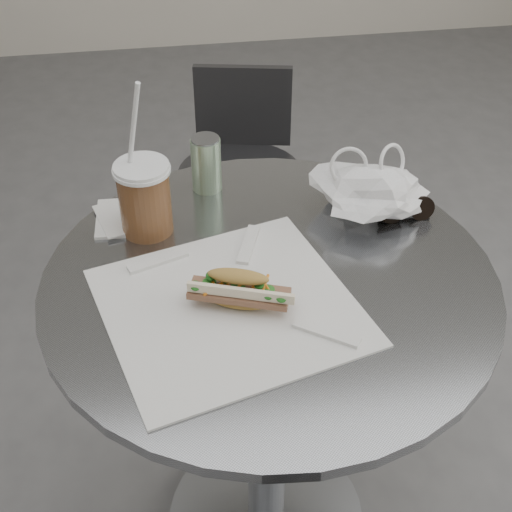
{
  "coord_description": "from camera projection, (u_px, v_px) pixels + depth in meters",
  "views": [
    {
      "loc": [
        -0.16,
        -0.68,
        1.51
      ],
      "look_at": [
        -0.02,
        0.2,
        0.79
      ],
      "focal_mm": 50.0,
      "sensor_mm": 36.0,
      "label": 1
    }
  ],
  "objects": [
    {
      "name": "banh_mi",
      "position": [
        239.0,
        290.0,
        1.1
      ],
      "size": [
        0.21,
        0.14,
        0.07
      ],
      "rotation": [
        0.0,
        0.0,
        -0.34
      ],
      "color": "#AF8F42",
      "rests_on": "sandwich_paper"
    },
    {
      "name": "napkin_stack",
      "position": [
        129.0,
        216.0,
        1.31
      ],
      "size": [
        0.14,
        0.14,
        0.01
      ],
      "color": "white",
      "rests_on": "cafe_table"
    },
    {
      "name": "sunglasses",
      "position": [
        406.0,
        211.0,
        1.3
      ],
      "size": [
        0.1,
        0.02,
        0.05
      ],
      "rotation": [
        0.0,
        0.0,
        0.02
      ],
      "color": "black",
      "rests_on": "cafe_table"
    },
    {
      "name": "iced_coffee",
      "position": [
        144.0,
        197.0,
        1.24
      ],
      "size": [
        0.1,
        0.1,
        0.29
      ],
      "color": "brown",
      "rests_on": "cafe_table"
    },
    {
      "name": "cafe_table",
      "position": [
        268.0,
        387.0,
        1.35
      ],
      "size": [
        0.76,
        0.76,
        0.74
      ],
      "color": "slate",
      "rests_on": "ground"
    },
    {
      "name": "plastic_bag",
      "position": [
        370.0,
        194.0,
        1.29
      ],
      "size": [
        0.23,
        0.2,
        0.1
      ],
      "primitive_type": null,
      "rotation": [
        0.0,
        0.0,
        0.27
      ],
      "color": "white",
      "rests_on": "cafe_table"
    },
    {
      "name": "drink_can",
      "position": [
        206.0,
        164.0,
        1.36
      ],
      "size": [
        0.06,
        0.06,
        0.11
      ],
      "color": "#5F9859",
      "rests_on": "cafe_table"
    },
    {
      "name": "chair_far",
      "position": [
        241.0,
        202.0,
        2.12
      ],
      "size": [
        0.36,
        0.38,
        0.67
      ],
      "rotation": [
        0.0,
        0.0,
        2.94
      ],
      "color": "#313134",
      "rests_on": "ground"
    },
    {
      "name": "sandwich_paper",
      "position": [
        229.0,
        307.0,
        1.12
      ],
      "size": [
        0.46,
        0.44,
        0.0
      ],
      "primitive_type": "cube",
      "rotation": [
        0.0,
        0.0,
        0.26
      ],
      "color": "white",
      "rests_on": "cafe_table"
    }
  ]
}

